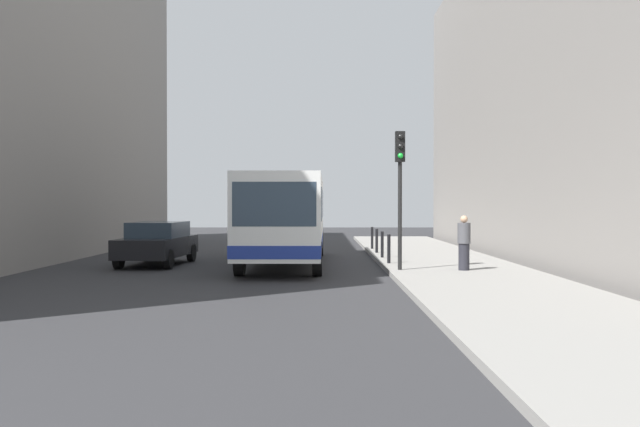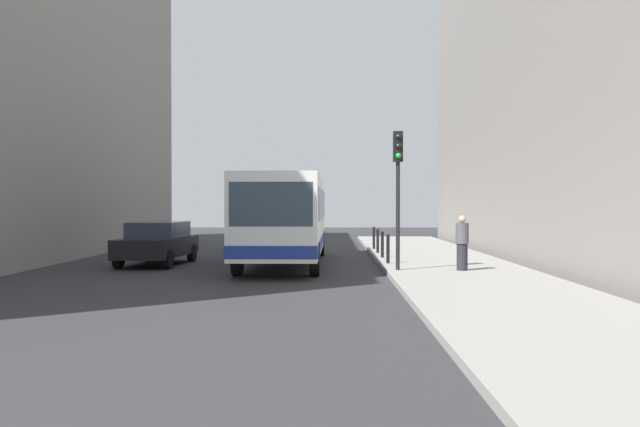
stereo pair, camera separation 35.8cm
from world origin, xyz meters
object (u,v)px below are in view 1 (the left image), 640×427
bus (285,215)px  bollard_near (388,249)px  car_beside_bus (156,242)px  traffic_light (399,174)px  bollard_farthest (371,238)px  bollard_mid (381,244)px  pedestrian_near_signal (463,243)px  bollard_far (375,241)px

bus → bollard_near: size_ratio=11.62×
car_beside_bus → bus: bearing=-172.8°
bus → traffic_light: traffic_light is taller
car_beside_bus → bollard_farthest: bearing=-138.0°
bollard_near → bollard_farthest: size_ratio=1.00×
car_beside_bus → bollard_mid: 7.99m
bus → pedestrian_near_signal: bearing=145.8°
bollard_farthest → car_beside_bus: bearing=-141.5°
bus → bollard_farthest: bus is taller
bollard_farthest → bollard_mid: bearing=-90.0°
car_beside_bus → traffic_light: (7.97, -3.35, 2.22)m
bollard_near → pedestrian_near_signal: bearing=-50.6°
bollard_near → bus: bearing=158.6°
bollard_near → pedestrian_near_signal: size_ratio=0.59×
bus → bollard_mid: size_ratio=11.62×
bollard_mid → bollard_far: (0.00, 2.44, 0.00)m
bollard_farthest → pedestrian_near_signal: bearing=-78.5°
car_beside_bus → bollard_far: size_ratio=4.74×
bus → pedestrian_near_signal: bus is taller
car_beside_bus → bollard_far: car_beside_bus is taller
car_beside_bus → bollard_near: 7.95m
bus → bollard_farthest: (3.44, 5.97, -1.10)m
bus → car_beside_bus: bus is taller
bollard_far → pedestrian_near_signal: size_ratio=0.59×
bollard_mid → bollard_farthest: same height
bus → bollard_far: bus is taller
bus → pedestrian_near_signal: size_ratio=6.84×
bollard_near → bollard_far: (0.00, 4.88, 0.00)m
car_beside_bus → bollard_mid: car_beside_bus is taller
traffic_light → pedestrian_near_signal: (1.88, -0.12, -2.05)m
traffic_light → bollard_farthest: traffic_light is taller
car_beside_bus → pedestrian_near_signal: pedestrian_near_signal is taller
bollard_mid → car_beside_bus: bearing=-170.1°
bollard_mid → pedestrian_near_signal: 5.24m
bus → bollard_near: bus is taller
bollard_near → bollard_far: same height
bus → pedestrian_near_signal: 6.64m
car_beside_bus → bollard_farthest: car_beside_bus is taller
bus → car_beside_bus: 4.54m
pedestrian_near_signal → bollard_mid: bearing=-49.8°
traffic_light → car_beside_bus: bearing=157.2°
traffic_light → bollard_near: traffic_light is taller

